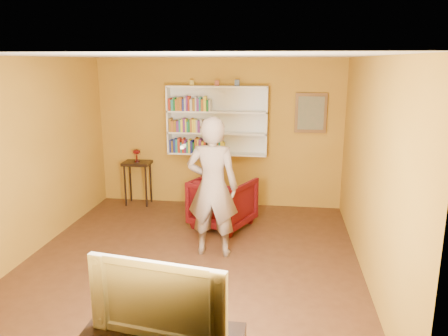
{
  "coord_description": "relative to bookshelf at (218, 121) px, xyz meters",
  "views": [
    {
      "loc": [
        1.19,
        -5.33,
        2.64
      ],
      "look_at": [
        0.35,
        0.75,
        1.13
      ],
      "focal_mm": 35.0,
      "sensor_mm": 36.0,
      "label": 1
    }
  ],
  "objects": [
    {
      "name": "room_shell",
      "position": [
        0.0,
        -2.41,
        -0.58
      ],
      "size": [
        5.3,
        5.8,
        2.88
      ],
      "color": "#422515",
      "rests_on": "ground"
    },
    {
      "name": "bookshelf",
      "position": [
        0.0,
        0.0,
        0.0
      ],
      "size": [
        1.8,
        0.29,
        1.23
      ],
      "color": "white",
      "rests_on": "room_shell"
    },
    {
      "name": "books_row_lower",
      "position": [
        -0.37,
        -0.11,
        -0.46
      ],
      "size": [
        1.0,
        0.19,
        0.27
      ],
      "color": "navy",
      "rests_on": "bookshelf"
    },
    {
      "name": "books_row_middle",
      "position": [
        -0.47,
        -0.11,
        -0.09
      ],
      "size": [
        0.79,
        0.19,
        0.25
      ],
      "color": "#93631A",
      "rests_on": "bookshelf"
    },
    {
      "name": "books_row_upper",
      "position": [
        -0.48,
        -0.11,
        0.29
      ],
      "size": [
        0.76,
        0.18,
        0.26
      ],
      "color": "#AA2C1A",
      "rests_on": "bookshelf"
    },
    {
      "name": "ornament_left",
      "position": [
        -0.44,
        -0.06,
        0.67
      ],
      "size": [
        0.07,
        0.07,
        0.09
      ],
      "primitive_type": "cube",
      "color": "gold",
      "rests_on": "bookshelf"
    },
    {
      "name": "ornament_centre",
      "position": [
        0.0,
        -0.06,
        0.67
      ],
      "size": [
        0.07,
        0.07,
        0.1
      ],
      "primitive_type": "cube",
      "color": "#A54E37",
      "rests_on": "bookshelf"
    },
    {
      "name": "ornament_right",
      "position": [
        0.36,
        -0.06,
        0.67
      ],
      "size": [
        0.08,
        0.08,
        0.11
      ],
      "primitive_type": "cube",
      "color": "#4A5C7B",
      "rests_on": "bookshelf"
    },
    {
      "name": "framed_painting",
      "position": [
        1.65,
        0.05,
        0.16
      ],
      "size": [
        0.55,
        0.05,
        0.7
      ],
      "color": "brown",
      "rests_on": "room_shell"
    },
    {
      "name": "console_table",
      "position": [
        -1.49,
        -0.16,
        -0.92
      ],
      "size": [
        0.5,
        0.38,
        0.82
      ],
      "color": "black",
      "rests_on": "ground"
    },
    {
      "name": "ruby_lustre",
      "position": [
        -1.49,
        -0.16,
        -0.61
      ],
      "size": [
        0.15,
        0.14,
        0.23
      ],
      "color": "maroon",
      "rests_on": "console_table"
    },
    {
      "name": "armchair",
      "position": [
        0.25,
        -1.06,
        -1.19
      ],
      "size": [
        1.15,
        1.16,
        0.81
      ],
      "primitive_type": "imported",
      "rotation": [
        0.0,
        0.0,
        2.73
      ],
      "color": "#41040B",
      "rests_on": "ground"
    },
    {
      "name": "person",
      "position": [
        0.25,
        -2.13,
        -0.62
      ],
      "size": [
        0.72,
        0.48,
        1.94
      ],
      "primitive_type": "imported",
      "rotation": [
        0.0,
        0.0,
        3.11
      ],
      "color": "#766257",
      "rests_on": "ground"
    },
    {
      "name": "game_remote",
      "position": [
        -0.05,
        -2.52,
        0.01
      ],
      "size": [
        0.04,
        0.15,
        0.04
      ],
      "primitive_type": "cube",
      "color": "white",
      "rests_on": "person"
    },
    {
      "name": "television",
      "position": [
        0.26,
        -4.66,
        -0.79
      ],
      "size": [
        1.17,
        0.33,
        0.67
      ],
      "primitive_type": "imported",
      "rotation": [
        0.0,
        0.0,
        -0.16
      ],
      "color": "black",
      "rests_on": "tv_cabinet"
    }
  ]
}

